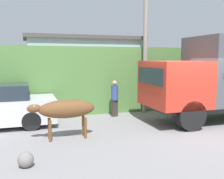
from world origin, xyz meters
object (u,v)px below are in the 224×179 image
(pedestrian_on_hill, at_px, (115,97))
(roadside_rock, at_px, (26,160))
(brown_cow, at_px, (66,110))
(utility_pole, at_px, (145,44))

(pedestrian_on_hill, bearing_deg, roadside_rock, 30.46)
(brown_cow, relative_size, roadside_rock, 5.58)
(utility_pole, xyz_separation_m, roadside_rock, (-5.24, -4.75, -2.96))
(brown_cow, bearing_deg, utility_pole, 37.58)
(brown_cow, height_order, pedestrian_on_hill, pedestrian_on_hill)
(pedestrian_on_hill, distance_m, roadside_rock, 5.79)
(pedestrian_on_hill, distance_m, utility_pole, 2.79)
(roadside_rock, bearing_deg, brown_cow, 57.46)
(brown_cow, xyz_separation_m, utility_pole, (4.04, 2.86, 2.22))
(utility_pole, height_order, roadside_rock, utility_pole)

